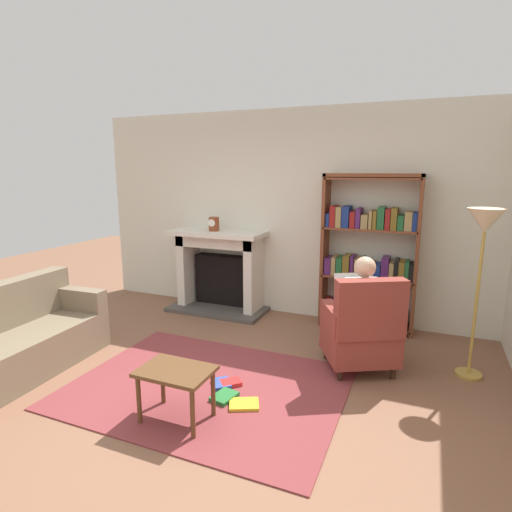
{
  "coord_description": "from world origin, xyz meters",
  "views": [
    {
      "loc": [
        1.73,
        -2.68,
        1.92
      ],
      "look_at": [
        0.1,
        1.2,
        1.05
      ],
      "focal_mm": 29.01,
      "sensor_mm": 36.0,
      "label": 1
    }
  ],
  "objects_px": {
    "fireplace": "(221,268)",
    "side_table": "(176,377)",
    "armchair_reading": "(362,330)",
    "seated_reader": "(359,307)",
    "mantel_clock": "(214,224)",
    "bookshelf": "(369,257)",
    "sofa_floral": "(15,341)",
    "floor_lamp": "(484,236)"
  },
  "relations": [
    {
      "from": "mantel_clock",
      "to": "bookshelf",
      "type": "height_order",
      "value": "bookshelf"
    },
    {
      "from": "bookshelf",
      "to": "fireplace",
      "type": "bearing_deg",
      "value": -178.96
    },
    {
      "from": "seated_reader",
      "to": "floor_lamp",
      "type": "height_order",
      "value": "floor_lamp"
    },
    {
      "from": "sofa_floral",
      "to": "side_table",
      "type": "height_order",
      "value": "sofa_floral"
    },
    {
      "from": "fireplace",
      "to": "seated_reader",
      "type": "bearing_deg",
      "value": -26.88
    },
    {
      "from": "mantel_clock",
      "to": "armchair_reading",
      "type": "relative_size",
      "value": 0.19
    },
    {
      "from": "armchair_reading",
      "to": "seated_reader",
      "type": "bearing_deg",
      "value": -90.0
    },
    {
      "from": "sofa_floral",
      "to": "floor_lamp",
      "type": "xyz_separation_m",
      "value": [
        4.04,
        1.61,
        1.03
      ]
    },
    {
      "from": "sofa_floral",
      "to": "floor_lamp",
      "type": "relative_size",
      "value": 1.09
    },
    {
      "from": "armchair_reading",
      "to": "seated_reader",
      "type": "xyz_separation_m",
      "value": [
        -0.06,
        0.1,
        0.2
      ]
    },
    {
      "from": "side_table",
      "to": "floor_lamp",
      "type": "xyz_separation_m",
      "value": [
        2.16,
        1.69,
        0.99
      ]
    },
    {
      "from": "bookshelf",
      "to": "floor_lamp",
      "type": "distance_m",
      "value": 1.47
    },
    {
      "from": "armchair_reading",
      "to": "sofa_floral",
      "type": "xyz_separation_m",
      "value": [
        -3.07,
        -1.3,
        -0.1
      ]
    },
    {
      "from": "fireplace",
      "to": "side_table",
      "type": "relative_size",
      "value": 2.4
    },
    {
      "from": "armchair_reading",
      "to": "bookshelf",
      "type": "bearing_deg",
      "value": -112.28
    },
    {
      "from": "mantel_clock",
      "to": "armchair_reading",
      "type": "distance_m",
      "value": 2.53
    },
    {
      "from": "sofa_floral",
      "to": "side_table",
      "type": "xyz_separation_m",
      "value": [
        1.87,
        -0.07,
        0.04
      ]
    },
    {
      "from": "bookshelf",
      "to": "sofa_floral",
      "type": "distance_m",
      "value": 3.89
    },
    {
      "from": "mantel_clock",
      "to": "armchair_reading",
      "type": "bearing_deg",
      "value": -25.95
    },
    {
      "from": "side_table",
      "to": "mantel_clock",
      "type": "bearing_deg",
      "value": 111.63
    },
    {
      "from": "bookshelf",
      "to": "sofa_floral",
      "type": "relative_size",
      "value": 1.09
    },
    {
      "from": "side_table",
      "to": "seated_reader",
      "type": "bearing_deg",
      "value": 52.43
    },
    {
      "from": "armchair_reading",
      "to": "side_table",
      "type": "height_order",
      "value": "armchair_reading"
    },
    {
      "from": "fireplace",
      "to": "sofa_floral",
      "type": "bearing_deg",
      "value": -111.12
    },
    {
      "from": "seated_reader",
      "to": "mantel_clock",
      "type": "bearing_deg",
      "value": -52.62
    },
    {
      "from": "bookshelf",
      "to": "sofa_floral",
      "type": "bearing_deg",
      "value": -139.75
    },
    {
      "from": "mantel_clock",
      "to": "armchair_reading",
      "type": "xyz_separation_m",
      "value": [
        2.16,
        -1.05,
        -0.79
      ]
    },
    {
      "from": "seated_reader",
      "to": "sofa_floral",
      "type": "xyz_separation_m",
      "value": [
        -3.01,
        -1.41,
        -0.3
      ]
    },
    {
      "from": "mantel_clock",
      "to": "floor_lamp",
      "type": "relative_size",
      "value": 0.12
    },
    {
      "from": "fireplace",
      "to": "mantel_clock",
      "type": "bearing_deg",
      "value": -111.28
    },
    {
      "from": "armchair_reading",
      "to": "fireplace",
      "type": "bearing_deg",
      "value": -56.84
    },
    {
      "from": "fireplace",
      "to": "mantel_clock",
      "type": "relative_size",
      "value": 7.18
    },
    {
      "from": "floor_lamp",
      "to": "bookshelf",
      "type": "bearing_deg",
      "value": 141.41
    },
    {
      "from": "bookshelf",
      "to": "floor_lamp",
      "type": "relative_size",
      "value": 1.18
    },
    {
      "from": "bookshelf",
      "to": "seated_reader",
      "type": "bearing_deg",
      "value": -86.26
    },
    {
      "from": "armchair_reading",
      "to": "mantel_clock",
      "type": "bearing_deg",
      "value": -54.32
    },
    {
      "from": "fireplace",
      "to": "side_table",
      "type": "distance_m",
      "value": 2.7
    },
    {
      "from": "sofa_floral",
      "to": "seated_reader",
      "type": "bearing_deg",
      "value": -68.02
    },
    {
      "from": "bookshelf",
      "to": "floor_lamp",
      "type": "height_order",
      "value": "bookshelf"
    },
    {
      "from": "mantel_clock",
      "to": "bookshelf",
      "type": "relative_size",
      "value": 0.1
    },
    {
      "from": "armchair_reading",
      "to": "seated_reader",
      "type": "relative_size",
      "value": 0.85
    },
    {
      "from": "fireplace",
      "to": "floor_lamp",
      "type": "distance_m",
      "value": 3.29
    }
  ]
}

